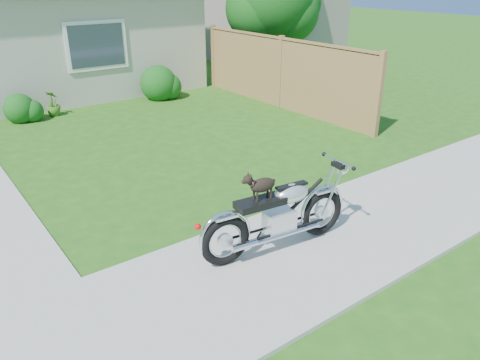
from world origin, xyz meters
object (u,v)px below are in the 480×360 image
tree_near (277,2)px  motorcycle_with_dog (279,214)px  potted_plant_right (53,103)px  fence (281,72)px

tree_near → motorcycle_with_dog: bearing=-130.3°
potted_plant_right → motorcycle_with_dog: bearing=-87.0°
tree_near → motorcycle_with_dog: (-6.61, -7.80, -2.01)m
fence → potted_plant_right: (-5.29, 2.80, -0.61)m
fence → potted_plant_right: size_ratio=10.12×
potted_plant_right → motorcycle_with_dog: size_ratio=0.29×
fence → tree_near: bearing=52.1°
potted_plant_right → motorcycle_with_dog: motorcycle_with_dog is taller
potted_plant_right → fence: bearing=-27.9°
fence → motorcycle_with_dog: (-4.85, -5.55, -0.39)m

